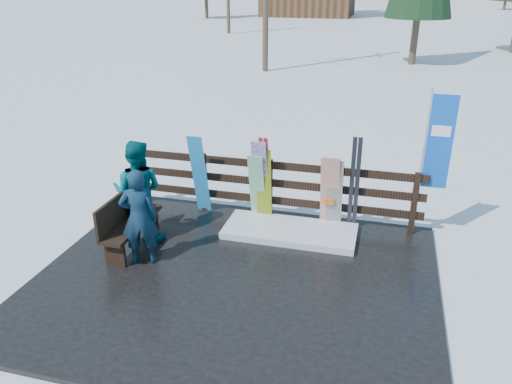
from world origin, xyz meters
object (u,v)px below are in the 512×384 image
(bench, at_px, (128,220))
(rental_flag, at_px, (435,148))
(snowboard_2, at_px, (264,186))
(person_back, at_px, (138,191))
(snowboard_0, at_px, (200,175))
(snowboard_1, at_px, (257,188))
(person_front, at_px, (139,217))
(snowboard_3, at_px, (260,181))
(snowboard_4, at_px, (334,195))
(snowboard_5, at_px, (330,193))

(bench, xyz_separation_m, rental_flag, (4.82, 1.79, 1.09))
(snowboard_2, bearing_deg, person_back, -148.32)
(snowboard_2, bearing_deg, snowboard_0, -180.00)
(snowboard_1, xyz_separation_m, person_front, (-1.39, -1.90, 0.13))
(snowboard_3, distance_m, snowboard_4, 1.35)
(bench, bearing_deg, rental_flag, 20.37)
(snowboard_2, bearing_deg, person_front, -128.59)
(snowboard_2, bearing_deg, snowboard_1, -180.00)
(bench, height_order, snowboard_5, snowboard_5)
(snowboard_3, bearing_deg, snowboard_1, -180.00)
(snowboard_2, distance_m, person_back, 2.24)
(snowboard_2, xyz_separation_m, snowboard_5, (1.20, 0.00, -0.01))
(snowboard_5, distance_m, person_front, 3.32)
(bench, distance_m, snowboard_0, 1.70)
(snowboard_1, height_order, person_front, person_front)
(bench, relative_size, snowboard_0, 0.91)
(snowboard_3, bearing_deg, bench, -141.13)
(bench, relative_size, snowboard_3, 0.92)
(snowboard_5, bearing_deg, snowboard_1, -180.00)
(snowboard_1, distance_m, person_front, 2.36)
(snowboard_2, xyz_separation_m, rental_flag, (2.87, 0.27, 0.88))
(snowboard_5, bearing_deg, snowboard_3, 180.00)
(bench, xyz_separation_m, person_back, (0.05, 0.35, 0.38))
(bench, xyz_separation_m, snowboard_5, (3.15, 1.52, 0.20))
(snowboard_2, relative_size, snowboard_5, 0.99)
(bench, height_order, snowboard_3, snowboard_3)
(snowboard_4, xyz_separation_m, snowboard_5, (-0.08, 0.00, 0.03))
(snowboard_1, xyz_separation_m, snowboard_4, (1.41, 0.00, 0.02))
(bench, height_order, snowboard_1, snowboard_1)
(snowboard_0, height_order, snowboard_2, snowboard_0)
(snowboard_5, bearing_deg, bench, -154.24)
(snowboard_3, bearing_deg, snowboard_4, 0.00)
(snowboard_5, bearing_deg, snowboard_0, -180.00)
(person_front, xyz_separation_m, person_back, (-0.38, 0.73, 0.10))
(rental_flag, height_order, person_front, rental_flag)
(snowboard_5, height_order, rental_flag, rental_flag)
(snowboard_0, height_order, snowboard_4, snowboard_0)
(snowboard_0, distance_m, snowboard_1, 1.12)
(rental_flag, relative_size, person_back, 1.46)
(person_front, bearing_deg, snowboard_4, -167.80)
(snowboard_3, bearing_deg, snowboard_5, 0.00)
(snowboard_0, relative_size, snowboard_2, 1.14)
(bench, distance_m, person_back, 0.51)
(rental_flag, bearing_deg, person_front, -153.68)
(snowboard_2, bearing_deg, snowboard_5, 0.00)
(person_front, bearing_deg, snowboard_2, -150.56)
(snowboard_0, xyz_separation_m, snowboard_1, (1.11, 0.00, -0.14))
(snowboard_5, bearing_deg, person_front, -145.01)
(person_back, bearing_deg, snowboard_3, -156.27)
(bench, bearing_deg, person_front, -41.18)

